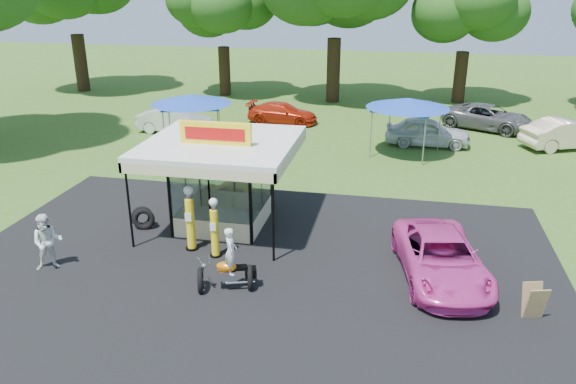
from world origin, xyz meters
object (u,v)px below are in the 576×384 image
(gas_pump_right, at_px, (215,229))
(a_frame_sign, at_px, (534,302))
(spectator_west, at_px, (47,242))
(tent_east, at_px, (408,103))
(pink_sedan, at_px, (441,258))
(gas_station_kiosk, at_px, (223,181))
(motorcycle, at_px, (229,265))
(bg_car_b, at_px, (282,113))
(bg_car_e, at_px, (568,134))
(kiosk_car, at_px, (240,193))
(tent_west, at_px, (191,99))
(gas_pump_left, at_px, (190,220))
(bg_car_d, at_px, (488,117))
(bg_car_a, at_px, (175,120))
(bg_car_c, at_px, (427,132))

(gas_pump_right, bearing_deg, a_frame_sign, -9.95)
(spectator_west, relative_size, tent_east, 0.44)
(gas_pump_right, height_order, pink_sedan, gas_pump_right)
(gas_station_kiosk, bearing_deg, motorcycle, -70.28)
(a_frame_sign, distance_m, pink_sedan, 3.04)
(bg_car_b, xyz_separation_m, tent_east, (7.88, -5.36, 2.10))
(gas_station_kiosk, xyz_separation_m, motorcycle, (1.63, -4.55, -0.95))
(gas_pump_right, relative_size, pink_sedan, 0.42)
(pink_sedan, bearing_deg, bg_car_e, 54.18)
(spectator_west, bearing_deg, pink_sedan, -19.50)
(kiosk_car, bearing_deg, tent_west, 33.26)
(motorcycle, height_order, bg_car_b, motorcycle)
(gas_station_kiosk, bearing_deg, pink_sedan, -17.88)
(gas_pump_left, height_order, gas_pump_right, gas_pump_left)
(gas_station_kiosk, xyz_separation_m, bg_car_d, (11.73, 17.18, -1.02))
(a_frame_sign, bearing_deg, spectator_west, 164.46)
(bg_car_a, bearing_deg, bg_car_b, -57.14)
(pink_sedan, xyz_separation_m, tent_west, (-12.75, 12.07, 2.03))
(a_frame_sign, distance_m, bg_car_d, 21.57)
(gas_pump_right, bearing_deg, pink_sedan, 0.32)
(gas_pump_right, height_order, motorcycle, gas_pump_right)
(gas_pump_left, distance_m, tent_west, 12.65)
(motorcycle, bearing_deg, gas_pump_right, 101.29)
(motorcycle, relative_size, tent_west, 0.49)
(gas_station_kiosk, bearing_deg, bg_car_b, 94.17)
(gas_pump_right, relative_size, tent_west, 0.50)
(bg_car_a, xyz_separation_m, tent_west, (2.33, -3.02, 2.00))
(motorcycle, height_order, pink_sedan, motorcycle)
(pink_sedan, distance_m, bg_car_e, 17.94)
(bg_car_c, bearing_deg, a_frame_sign, -171.84)
(bg_car_e, xyz_separation_m, tent_west, (-20.30, -4.21, 1.92))
(bg_car_a, xyz_separation_m, bg_car_b, (5.93, 3.62, -0.09))
(gas_pump_left, xyz_separation_m, tent_east, (7.16, 13.06, 1.61))
(gas_station_kiosk, relative_size, bg_car_a, 1.18)
(gas_pump_right, relative_size, motorcycle, 1.01)
(motorcycle, distance_m, bg_car_a, 19.18)
(kiosk_car, xyz_separation_m, pink_sedan, (7.96, -4.77, 0.24))
(pink_sedan, height_order, spectator_west, spectator_west)
(bg_car_e, bearing_deg, motorcycle, 119.33)
(gas_pump_right, height_order, bg_car_d, gas_pump_right)
(bg_car_a, relative_size, bg_car_b, 1.01)
(gas_pump_left, bearing_deg, pink_sedan, -1.99)
(bg_car_c, relative_size, bg_car_e, 0.93)
(tent_west, bearing_deg, gas_pump_right, -66.30)
(bg_car_d, bearing_deg, tent_west, 141.37)
(spectator_west, distance_m, bg_car_c, 21.23)
(bg_car_a, bearing_deg, kiosk_car, -143.94)
(gas_pump_left, bearing_deg, tent_west, 110.18)
(bg_car_c, distance_m, tent_west, 13.25)
(tent_east, bearing_deg, bg_car_d, 51.88)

